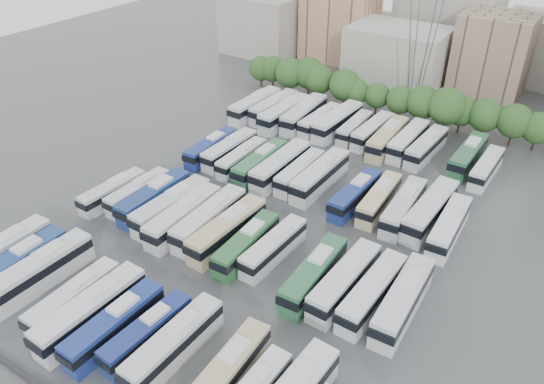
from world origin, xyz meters
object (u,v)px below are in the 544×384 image
Objects in this scene: bus_r2_s1 at (211,148)px; bus_r3_s8 at (387,138)px; bus_r1_s2 at (154,197)px; bus_r2_s10 at (379,199)px; bus_r1_s12 at (373,292)px; bus_r3_s13 at (486,168)px; bus_r0_s0 at (2,253)px; bus_r0_s4 at (74,298)px; bus_r3_s3 at (304,114)px; bus_r2_s7 at (320,175)px; bus_r2_s5 at (281,166)px; bus_r3_s9 at (408,140)px; bus_r2_s3 at (242,158)px; bus_r2_s4 at (260,163)px; bus_r2_s9 at (355,194)px; bus_r3_s5 at (337,121)px; bus_r1_s5 at (209,219)px; bus_r1_s13 at (403,300)px; bus_r2_s11 at (404,207)px; bus_r1_s11 at (345,281)px; bus_r2_s12 at (430,210)px; bus_r3_s7 at (372,131)px; bus_r3_s4 at (320,120)px; bus_r0_s7 at (147,333)px; bus_r2_s6 at (300,172)px; bus_r0_s10 at (227,373)px; bus_r3_s2 at (285,113)px; bus_r3_s6 at (355,128)px; bus_r2_s13 at (449,227)px; electricity_pylon at (427,9)px; bus_r0_s8 at (174,344)px; bus_r3_s0 at (255,105)px; bus_r1_s6 at (227,230)px; bus_r1_s4 at (184,216)px; bus_r1_s7 at (247,244)px; bus_r1_s1 at (138,192)px; bus_r1_s10 at (314,274)px; bus_r3_s12 at (468,155)px; bus_r1_s8 at (274,247)px; bus_r3_s1 at (274,107)px; bus_r0_s1 at (19,264)px.

bus_r2_s1 is 0.87× the size of bus_r3_s8.
bus_r1_s2 is 31.37m from bus_r2_s10.
bus_r1_s12 reaches higher than bus_r3_s13.
bus_r0_s0 is 13.25m from bus_r0_s4.
bus_r2_s7 is at bearing -56.35° from bus_r3_s3.
bus_r1_s2 is at bearing -135.62° from bus_r3_s13.
bus_r2_s5 is 1.06× the size of bus_r3_s9.
bus_r2_s3 is 0.90× the size of bus_r2_s4.
bus_r3_s5 reaches higher than bus_r2_s9.
bus_r1_s13 is at bearing -2.57° from bus_r1_s5.
bus_r3_s5 is 1.21× the size of bus_r3_s13.
bus_r2_s11 is at bearing -41.27° from bus_r3_s5.
bus_r2_s7 reaches higher than bus_r1_s11.
bus_r2_s11 is at bearing 109.33° from bus_r1_s13.
bus_r2_s12 is at bearing -33.46° from bus_r3_s3.
bus_r3_s7 is at bearing 77.48° from bus_r1_s5.
bus_r1_s5 is 1.13× the size of bus_r3_s4.
bus_r3_s4 is at bearing 78.79° from bus_r2_s3.
bus_r3_s8 reaches higher than bus_r0_s7.
bus_r2_s10 is (3.31, 0.86, -0.02)m from bus_r2_s9.
bus_r3_s9 is at bearing 61.67° from bus_r2_s6.
bus_r2_s12 is (23.49, 17.81, 0.07)m from bus_r1_s5.
bus_r0_s10 reaches higher than bus_r2_s3.
bus_r3_s13 is (19.87, -2.14, -0.12)m from bus_r3_s7.
bus_r3_s2 is 0.99× the size of bus_r3_s5.
bus_r1_s12 is 1.14× the size of bus_r3_s6.
bus_r2_s13 is at bearing -1.33° from bus_r2_s3.
bus_r1_s11 is (13.00, -56.00, -16.68)m from electricity_pylon.
bus_r2_s10 is (6.20, 35.26, -0.10)m from bus_r0_s8.
bus_r3_s0 is 1.02× the size of bus_r3_s8.
bus_r3_s9 is (6.55, -0.24, 0.09)m from bus_r3_s7.
bus_r2_s4 is (-6.45, 16.82, -0.14)m from bus_r1_s6.
bus_r1_s4 is at bearing -116.95° from bus_r2_s7.
electricity_pylon is 2.84× the size of bus_r1_s7.
bus_r3_s6 is (16.47, 36.15, 0.00)m from bus_r1_s1.
bus_r1_s5 reaches higher than bus_r0_s10.
bus_r1_s5 is 1.06× the size of bus_r1_s10.
bus_r0_s0 reaches higher than bus_r2_s3.
bus_r3_s4 is 26.29m from bus_r3_s12.
bus_r3_s0 is at bearing 125.59° from bus_r2_s4.
bus_r1_s11 is 1.03× the size of bus_r1_s12.
bus_r2_s12 is (13.43, 17.82, 0.35)m from bus_r1_s8.
bus_r1_s13 is at bearing -83.44° from bus_r3_s12.
bus_r2_s12 is at bearing 2.13° from bus_r2_s4.
bus_r2_s9 is 32.49m from bus_r3_s1.
bus_r0_s7 is 0.85× the size of bus_r1_s11.
bus_r3_s4 is 29.68m from bus_r3_s13.
bus_r0_s4 is 61.24m from bus_r3_s13.
bus_r2_s12 is at bearing 55.21° from bus_r1_s8.
bus_r1_s12 is (36.45, 18.38, -0.00)m from bus_r0_s1.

